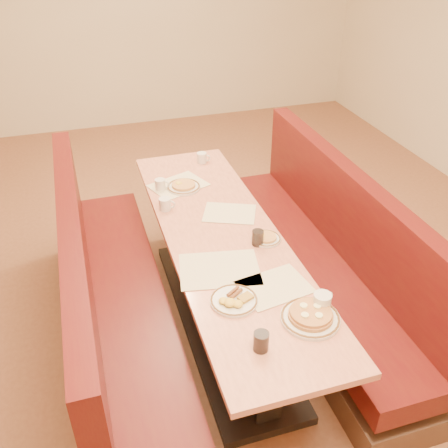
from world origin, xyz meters
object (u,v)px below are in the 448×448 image
object	(u,v)px
pancake_plate	(310,316)
coffee_mug_c	(202,158)
coffee_mug_a	(322,302)
soda_tumbler_mid	(258,238)
booth_left	(112,305)
soda_tumbler_near	(261,341)
eggs_plate	(234,300)
diner_table	(223,282)
booth_right	(322,264)
coffee_mug_d	(161,184)
coffee_mug_b	(165,204)

from	to	relation	value
pancake_plate	coffee_mug_c	world-z (taller)	coffee_mug_c
coffee_mug_a	soda_tumbler_mid	size ratio (longest dim) A/B	1.30
booth_left	coffee_mug_c	bearing A→B (deg)	49.72
soda_tumbler_near	eggs_plate	bearing A→B (deg)	93.03
coffee_mug_c	soda_tumbler_near	size ratio (longest dim) A/B	1.05
soda_tumbler_near	diner_table	bearing A→B (deg)	83.44
booth_left	soda_tumbler_mid	xyz separation A→B (m)	(0.91, -0.16, 0.44)
booth_right	booth_left	bearing A→B (deg)	180.00
coffee_mug_d	soda_tumbler_near	distance (m)	1.66
diner_table	coffee_mug_c	size ratio (longest dim) A/B	23.65
coffee_mug_b	eggs_plate	bearing A→B (deg)	-57.64
soda_tumbler_near	coffee_mug_b	bearing A→B (deg)	96.96
booth_right	coffee_mug_b	bearing A→B (deg)	157.80
soda_tumbler_near	soda_tumbler_mid	bearing A→B (deg)	70.52
pancake_plate	booth_left	bearing A→B (deg)	137.53
soda_tumbler_near	soda_tumbler_mid	size ratio (longest dim) A/B	1.04
coffee_mug_b	coffee_mug_d	xyz separation A→B (m)	(0.02, 0.29, -0.00)
eggs_plate	diner_table	bearing A→B (deg)	78.19
coffee_mug_a	soda_tumbler_mid	distance (m)	0.65
coffee_mug_b	diner_table	bearing A→B (deg)	-31.99
booth_right	soda_tumbler_near	bearing A→B (deg)	-131.37
booth_left	coffee_mug_a	size ratio (longest dim) A/B	19.87
booth_right	diner_table	bearing A→B (deg)	180.00
coffee_mug_a	soda_tumbler_mid	xyz separation A→B (m)	(-0.11, 0.64, -0.00)
booth_left	coffee_mug_c	size ratio (longest dim) A/B	23.65
coffee_mug_b	coffee_mug_a	bearing A→B (deg)	-40.98
coffee_mug_a	coffee_mug_c	xyz separation A→B (m)	(-0.13, 1.83, -0.01)
coffee_mug_c	diner_table	bearing A→B (deg)	-73.45
eggs_plate	coffee_mug_b	world-z (taller)	coffee_mug_b
eggs_plate	soda_tumbler_near	distance (m)	0.35
diner_table	coffee_mug_a	world-z (taller)	coffee_mug_a
booth_left	eggs_plate	size ratio (longest dim) A/B	9.99
diner_table	coffee_mug_c	world-z (taller)	coffee_mug_c
booth_right	eggs_plate	size ratio (longest dim) A/B	9.99
booth_right	eggs_plate	bearing A→B (deg)	-144.54
soda_tumbler_mid	diner_table	bearing A→B (deg)	137.91
coffee_mug_b	booth_right	bearing A→B (deg)	1.90
diner_table	coffee_mug_c	distance (m)	1.13
diner_table	coffee_mug_b	distance (m)	0.65
booth_left	pancake_plate	xyz separation A→B (m)	(0.93, -0.85, 0.41)
eggs_plate	soda_tumbler_mid	bearing A→B (deg)	56.58
coffee_mug_a	coffee_mug_c	distance (m)	1.84
diner_table	booth_left	world-z (taller)	booth_left
eggs_plate	coffee_mug_a	world-z (taller)	coffee_mug_a
pancake_plate	coffee_mug_b	bearing A→B (deg)	110.49
pancake_plate	coffee_mug_b	size ratio (longest dim) A/B	2.74
diner_table	booth_right	xyz separation A→B (m)	(0.73, 0.00, -0.01)
coffee_mug_a	coffee_mug_c	size ratio (longest dim) A/B	1.19
soda_tumbler_mid	booth_left	bearing A→B (deg)	170.20
eggs_plate	coffee_mug_a	bearing A→B (deg)	-23.81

